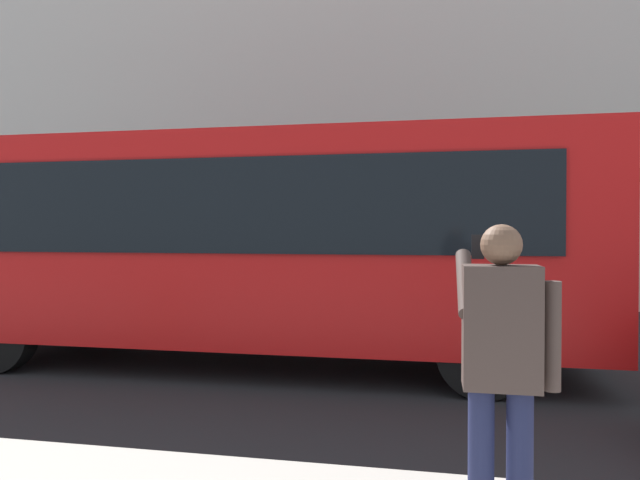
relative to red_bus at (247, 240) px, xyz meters
The scene contains 4 objects.
ground_plane 2.34m from the red_bus, behind, with size 60.00×60.00×0.00m, color #232326.
building_facade_far 8.20m from the red_bus, 103.61° to the right, with size 28.00×1.55×12.00m.
red_bus is the anchor object (origin of this frame).
pedestrian_photographer 5.20m from the red_bus, 123.50° to the left, with size 0.53×0.52×1.70m.
Camera 1 is at (-0.86, 7.51, 1.82)m, focal length 32.36 mm.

